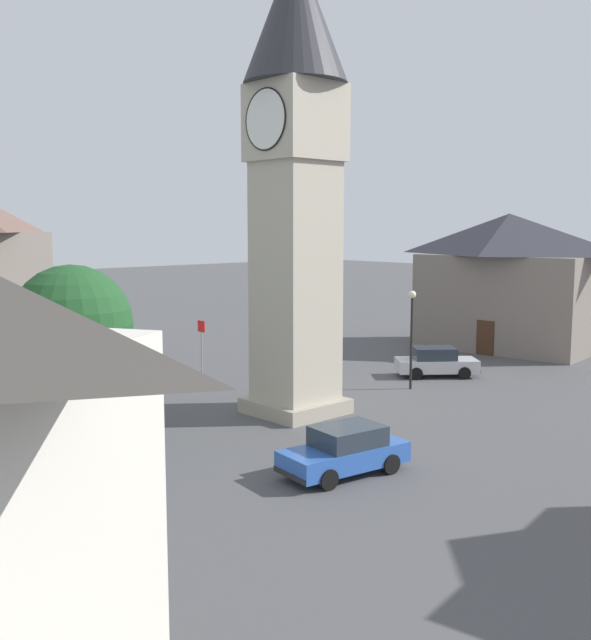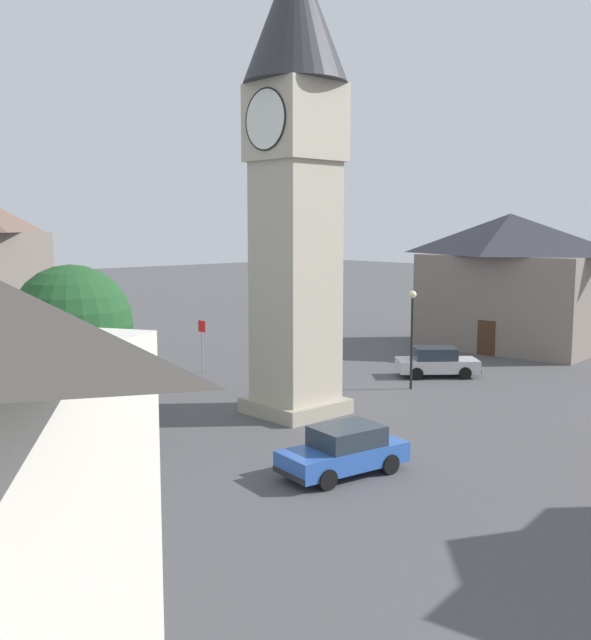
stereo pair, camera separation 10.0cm
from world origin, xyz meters
name	(u,v)px [view 1 (the left image)]	position (x,y,z in m)	size (l,w,h in m)	color
ground_plane	(296,413)	(0.00, 0.00, 0.00)	(200.00, 200.00, 0.00)	#4C4C4F
clock_tower	(296,144)	(0.00, 0.00, 10.96)	(4.15, 4.15, 18.82)	#A59C89
car_blue_kerb	(101,370)	(-10.22, -3.44, 0.76)	(4.35, 3.74, 1.53)	red
car_silver_kerb	(345,451)	(6.66, -4.01, 0.76)	(2.23, 4.32, 1.53)	#2D5BB7
car_red_corner	(436,362)	(-0.54, 10.32, 0.76)	(3.93, 4.25, 1.53)	silver
pedestrian	(136,384)	(-5.20, -4.44, 1.01)	(0.27, 0.56, 1.69)	#706656
tree	(72,325)	(-1.86, -8.82, 4.30)	(4.18, 4.18, 6.41)	brown
building_hall_far	(507,281)	(-2.72, 20.40, 4.32)	(11.41, 7.29, 8.47)	slate
lamp_post	(412,323)	(0.42, 7.06, 3.17)	(0.36, 0.36, 4.70)	black
road_sign	(201,338)	(-9.35, 1.88, 1.90)	(0.60, 0.07, 2.80)	gray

